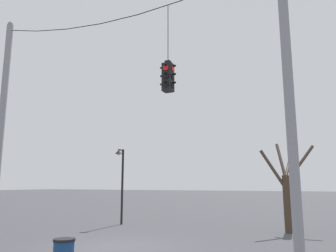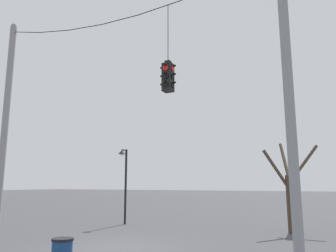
% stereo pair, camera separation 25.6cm
% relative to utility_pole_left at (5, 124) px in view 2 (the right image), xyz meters
% --- Properties ---
extents(ground_plane, '(200.00, 200.00, 0.00)m').
position_rel_utility_pole_left_xyz_m(ground_plane, '(5.99, 0.16, -4.81)').
color(ground_plane, '#424247').
extents(utility_pole_left, '(0.29, 0.29, 9.64)m').
position_rel_utility_pole_left_xyz_m(utility_pole_left, '(0.00, 0.00, 0.00)').
color(utility_pole_left, gray).
rests_on(utility_pole_left, ground_plane).
extents(utility_pole_right, '(0.29, 0.29, 9.64)m').
position_rel_utility_pole_left_xyz_m(utility_pole_right, '(11.99, 0.00, 0.00)').
color(utility_pole_right, gray).
rests_on(utility_pole_right, ground_plane).
extents(span_wire, '(11.99, 0.03, 0.82)m').
position_rel_utility_pole_left_xyz_m(span_wire, '(5.99, 0.00, 3.89)').
color(span_wire, black).
extents(traffic_light_over_intersection, '(0.58, 0.58, 3.23)m').
position_rel_utility_pole_left_xyz_m(traffic_light_over_intersection, '(8.10, 0.00, 1.01)').
color(traffic_light_over_intersection, black).
extents(street_lamp, '(0.40, 0.70, 4.08)m').
position_rel_utility_pole_left_xyz_m(street_lamp, '(2.66, 5.63, -1.94)').
color(street_lamp, black).
rests_on(street_lamp, ground_plane).
extents(bare_tree, '(2.42, 1.96, 4.22)m').
position_rel_utility_pole_left_xyz_m(bare_tree, '(11.20, 6.47, -2.82)').
color(bare_tree, '#423326').
rests_on(bare_tree, ground_plane).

